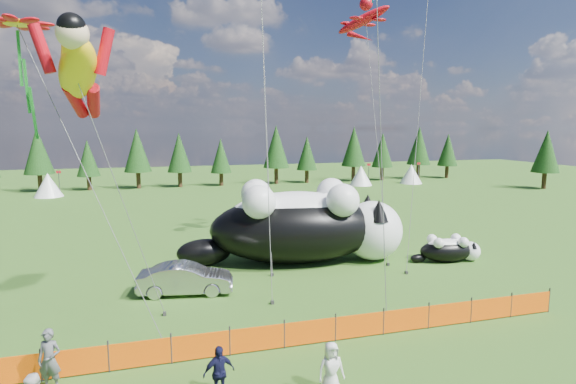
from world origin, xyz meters
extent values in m
plane|color=#13390A|center=(0.00, 0.00, 0.00)|extent=(160.00, 160.00, 0.00)
cylinder|color=#262626|center=(-9.00, -3.00, 0.55)|extent=(0.06, 0.06, 1.10)
cylinder|color=#262626|center=(-7.00, -3.00, 0.55)|extent=(0.06, 0.06, 1.10)
cylinder|color=#262626|center=(-5.00, -3.00, 0.55)|extent=(0.06, 0.06, 1.10)
cylinder|color=#262626|center=(-3.00, -3.00, 0.55)|extent=(0.06, 0.06, 1.10)
cylinder|color=#262626|center=(-1.00, -3.00, 0.55)|extent=(0.06, 0.06, 1.10)
cylinder|color=#262626|center=(1.00, -3.00, 0.55)|extent=(0.06, 0.06, 1.10)
cylinder|color=#262626|center=(3.00, -3.00, 0.55)|extent=(0.06, 0.06, 1.10)
cylinder|color=#262626|center=(5.00, -3.00, 0.55)|extent=(0.06, 0.06, 1.10)
cylinder|color=#262626|center=(7.00, -3.00, 0.55)|extent=(0.06, 0.06, 1.10)
cylinder|color=#262626|center=(9.00, -3.00, 0.55)|extent=(0.06, 0.06, 1.10)
cylinder|color=#262626|center=(11.00, -3.00, 0.55)|extent=(0.06, 0.06, 1.10)
cube|color=#FC5605|center=(-10.00, -3.00, 0.50)|extent=(2.00, 0.04, 0.90)
cube|color=#FC5605|center=(-8.00, -3.00, 0.50)|extent=(2.00, 0.04, 0.90)
cube|color=#FC5605|center=(-6.00, -3.00, 0.50)|extent=(2.00, 0.04, 0.90)
cube|color=#FC5605|center=(-4.00, -3.00, 0.50)|extent=(2.00, 0.04, 0.90)
cube|color=#FC5605|center=(-2.00, -3.00, 0.50)|extent=(2.00, 0.04, 0.90)
cube|color=#FC5605|center=(0.00, -3.00, 0.50)|extent=(2.00, 0.04, 0.90)
cube|color=#FC5605|center=(2.00, -3.00, 0.50)|extent=(2.00, 0.04, 0.90)
cube|color=#FC5605|center=(4.00, -3.00, 0.50)|extent=(2.00, 0.04, 0.90)
cube|color=#FC5605|center=(6.00, -3.00, 0.50)|extent=(2.00, 0.04, 0.90)
cube|color=#FC5605|center=(8.00, -3.00, 0.50)|extent=(2.00, 0.04, 0.90)
cube|color=#FC5605|center=(10.00, -3.00, 0.50)|extent=(2.00, 0.04, 0.90)
ellipsoid|color=black|center=(2.48, 7.16, 2.03)|extent=(10.76, 6.20, 4.07)
ellipsoid|color=white|center=(2.48, 7.16, 3.05)|extent=(8.10, 4.49, 2.48)
sphere|color=white|center=(7.17, 6.45, 1.81)|extent=(3.61, 3.61, 3.61)
sphere|color=#D9546D|center=(8.69, 6.23, 1.81)|extent=(0.51, 0.51, 0.51)
ellipsoid|color=black|center=(-2.88, 7.97, 0.79)|extent=(3.36, 2.03, 1.58)
cone|color=black|center=(7.01, 5.38, 3.25)|extent=(1.26, 1.26, 1.26)
cone|color=black|center=(7.33, 7.53, 3.25)|extent=(1.26, 1.26, 1.26)
sphere|color=white|center=(5.16, 8.24, 3.95)|extent=(1.90, 1.90, 1.90)
sphere|color=white|center=(4.72, 5.34, 3.95)|extent=(1.90, 1.90, 1.90)
sphere|color=white|center=(0.47, 8.95, 3.95)|extent=(1.90, 1.90, 1.90)
sphere|color=white|center=(0.03, 6.05, 3.95)|extent=(1.90, 1.90, 1.90)
ellipsoid|color=black|center=(11.30, 4.80, 0.66)|extent=(3.50, 2.03, 1.32)
ellipsoid|color=white|center=(11.30, 4.80, 0.99)|extent=(2.63, 1.47, 0.81)
sphere|color=white|center=(12.82, 4.56, 0.59)|extent=(1.17, 1.17, 1.17)
sphere|color=#D9546D|center=(13.31, 4.49, 0.59)|extent=(0.16, 0.16, 0.16)
ellipsoid|color=black|center=(9.56, 5.08, 0.26)|extent=(1.09, 0.67, 0.51)
cone|color=black|center=(12.76, 4.22, 1.05)|extent=(0.41, 0.41, 0.41)
cone|color=black|center=(12.87, 4.91, 1.05)|extent=(0.41, 0.41, 0.41)
sphere|color=white|center=(12.17, 5.15, 1.28)|extent=(0.62, 0.62, 0.62)
sphere|color=white|center=(12.02, 4.21, 1.28)|extent=(0.62, 0.62, 0.62)
sphere|color=white|center=(10.65, 5.39, 1.28)|extent=(0.62, 0.62, 0.62)
sphere|color=white|center=(10.50, 4.45, 1.28)|extent=(0.62, 0.62, 0.62)
imported|color=#AEAEB2|center=(-4.16, 3.62, 0.75)|extent=(4.73, 2.30, 1.49)
imported|color=#535357|center=(-8.60, -3.60, 0.98)|extent=(0.82, 0.66, 1.95)
imported|color=#131335|center=(-3.69, -5.49, 0.83)|extent=(1.07, 0.71, 1.67)
imported|color=silver|center=(-0.42, -6.20, 0.84)|extent=(0.82, 0.54, 1.67)
cylinder|color=#595959|center=(-6.57, 0.89, 5.12)|extent=(0.03, 0.03, 10.32)
cube|color=#262626|center=(-5.20, 1.20, 0.08)|extent=(0.15, 0.15, 0.16)
cylinder|color=#595959|center=(8.05, 8.27, 7.75)|extent=(0.03, 0.03, 16.60)
cube|color=#262626|center=(7.49, 4.98, 0.08)|extent=(0.15, 0.15, 0.16)
cylinder|color=#595959|center=(-7.64, -0.15, 6.02)|extent=(0.03, 0.03, 13.22)
cube|color=#262626|center=(-5.19, -1.95, 0.08)|extent=(0.15, 0.15, 0.16)
cube|color=#178125|center=(-10.09, 1.64, 9.58)|extent=(0.19, 0.19, 4.07)
cylinder|color=#595959|center=(-0.14, 3.66, 9.28)|extent=(0.03, 0.03, 18.95)
cube|color=#262626|center=(-0.44, 1.16, 0.08)|extent=(0.15, 0.15, 0.16)
cylinder|color=#595959|center=(10.44, 6.97, 10.32)|extent=(0.03, 0.03, 22.26)
cube|color=#262626|center=(7.74, 3.33, 0.08)|extent=(0.15, 0.15, 0.16)
cylinder|color=#595959|center=(3.45, -1.60, 6.75)|extent=(0.03, 0.03, 13.31)
cube|color=#262626|center=(3.46, -2.42, 0.08)|extent=(0.15, 0.15, 0.16)
cylinder|color=#595959|center=(1.13, 9.16, 10.45)|extent=(0.03, 0.03, 22.25)
cube|color=#262626|center=(0.50, 5.00, 0.08)|extent=(0.15, 0.15, 0.16)
camera|label=1|loc=(-5.08, -17.93, 7.98)|focal=28.00mm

